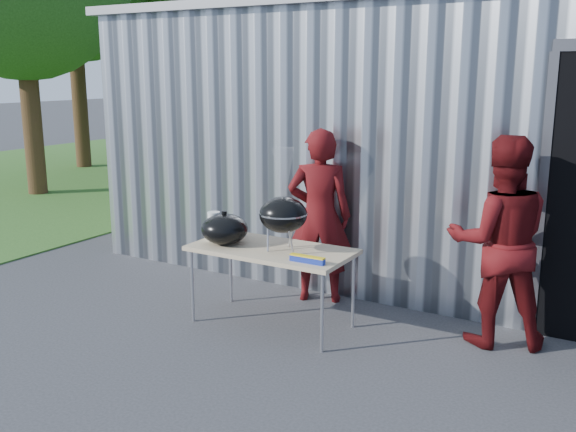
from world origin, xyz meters
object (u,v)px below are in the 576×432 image
Objects in this scene: kettle_grill at (283,206)px; person_bystander at (499,242)px; folding_table at (272,252)px; person_cook at (319,216)px.

kettle_grill is 1.89m from person_bystander.
folding_table is 0.82× the size of person_bystander.
person_bystander is at bearing 151.81° from person_cook.
person_bystander is at bearing 21.17° from kettle_grill.
kettle_grill is 0.91m from person_cook.
person_cook reaches higher than folding_table.
person_cook is (0.06, 0.83, 0.19)m from folding_table.
person_cook reaches higher than kettle_grill.
folding_table is at bearing 63.44° from person_cook.
folding_table is 0.48m from kettle_grill.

